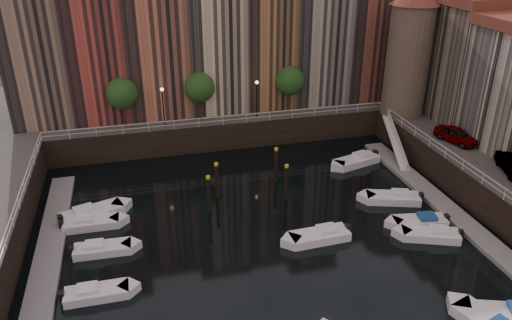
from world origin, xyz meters
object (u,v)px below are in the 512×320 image
object	(u,v)px
corner_tower	(409,49)
gangway	(396,140)
boat_left_1	(95,293)
boat_left_2	(101,249)
car_a	(456,136)
mooring_pilings	(248,181)

from	to	relation	value
corner_tower	gangway	world-z (taller)	corner_tower
boat_left_1	boat_left_2	world-z (taller)	boat_left_2
boat_left_2	car_a	size ratio (longest dim) A/B	1.01
gangway	mooring_pilings	size ratio (longest dim) A/B	1.12
boat_left_1	car_a	xyz separation A→B (m)	(33.61, 10.58, 3.41)
gangway	boat_left_2	bearing A→B (deg)	-161.42
gangway	boat_left_2	distance (m)	31.20
car_a	gangway	bearing A→B (deg)	114.45
boat_left_2	car_a	distance (m)	33.98
corner_tower	car_a	size ratio (longest dim) A/B	3.13
corner_tower	mooring_pilings	size ratio (longest dim) A/B	1.85
mooring_pilings	boat_left_1	xyz separation A→B (m)	(-12.86, -10.40, -1.31)
boat_left_1	car_a	size ratio (longest dim) A/B	1.00
mooring_pilings	boat_left_2	xyz separation A→B (m)	(-12.60, -5.41, -1.31)
mooring_pilings	boat_left_1	size ratio (longest dim) A/B	1.69
boat_left_2	corner_tower	bearing A→B (deg)	26.06
mooring_pilings	car_a	size ratio (longest dim) A/B	1.69
boat_left_1	boat_left_2	size ratio (longest dim) A/B	0.98
corner_tower	car_a	bearing A→B (deg)	-84.16
gangway	car_a	bearing A→B (deg)	-48.79
car_a	corner_tower	bearing A→B (deg)	79.08
gangway	mooring_pilings	distance (m)	17.53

